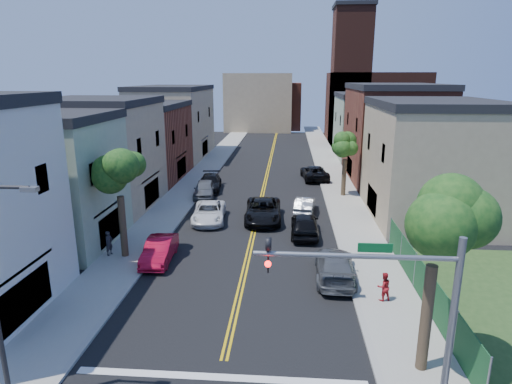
% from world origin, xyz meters
% --- Properties ---
extents(sidewalk_left, '(3.20, 100.00, 0.15)m').
position_xyz_m(sidewalk_left, '(-7.90, 40.00, 0.07)').
color(sidewalk_left, gray).
rests_on(sidewalk_left, ground).
extents(sidewalk_right, '(3.20, 100.00, 0.15)m').
position_xyz_m(sidewalk_right, '(7.90, 40.00, 0.07)').
color(sidewalk_right, gray).
rests_on(sidewalk_right, ground).
extents(curb_left, '(0.30, 100.00, 0.15)m').
position_xyz_m(curb_left, '(-6.15, 40.00, 0.07)').
color(curb_left, gray).
rests_on(curb_left, ground).
extents(curb_right, '(0.30, 100.00, 0.15)m').
position_xyz_m(curb_right, '(6.15, 40.00, 0.07)').
color(curb_right, gray).
rests_on(curb_right, ground).
extents(bldg_left_palegrn, '(9.00, 8.00, 8.50)m').
position_xyz_m(bldg_left_palegrn, '(-14.00, 16.00, 4.25)').
color(bldg_left_palegrn, gray).
rests_on(bldg_left_palegrn, ground).
extents(bldg_left_tan_near, '(9.00, 10.00, 9.00)m').
position_xyz_m(bldg_left_tan_near, '(-14.00, 25.00, 4.50)').
color(bldg_left_tan_near, '#998466').
rests_on(bldg_left_tan_near, ground).
extents(bldg_left_brick, '(9.00, 12.00, 8.00)m').
position_xyz_m(bldg_left_brick, '(-14.00, 36.00, 4.00)').
color(bldg_left_brick, brown).
rests_on(bldg_left_brick, ground).
extents(bldg_left_tan_far, '(9.00, 16.00, 9.50)m').
position_xyz_m(bldg_left_tan_far, '(-14.00, 50.00, 4.75)').
color(bldg_left_tan_far, '#998466').
rests_on(bldg_left_tan_far, ground).
extents(bldg_right_tan, '(9.00, 12.00, 9.00)m').
position_xyz_m(bldg_right_tan, '(14.00, 24.00, 4.50)').
color(bldg_right_tan, '#998466').
rests_on(bldg_right_tan, ground).
extents(bldg_right_brick, '(9.00, 14.00, 10.00)m').
position_xyz_m(bldg_right_brick, '(14.00, 38.00, 5.00)').
color(bldg_right_brick, brown).
rests_on(bldg_right_brick, ground).
extents(bldg_right_palegrn, '(9.00, 12.00, 8.50)m').
position_xyz_m(bldg_right_palegrn, '(14.00, 52.00, 4.25)').
color(bldg_right_palegrn, gray).
rests_on(bldg_right_palegrn, ground).
extents(church, '(16.20, 14.20, 22.60)m').
position_xyz_m(church, '(16.33, 67.07, 7.24)').
color(church, '#4C2319').
rests_on(church, ground).
extents(backdrop_left, '(14.00, 8.00, 12.00)m').
position_xyz_m(backdrop_left, '(-4.00, 82.00, 6.00)').
color(backdrop_left, '#998466').
rests_on(backdrop_left, ground).
extents(backdrop_center, '(10.00, 8.00, 10.00)m').
position_xyz_m(backdrop_center, '(0.00, 86.00, 5.00)').
color(backdrop_center, brown).
rests_on(backdrop_center, ground).
extents(fence_right, '(0.04, 15.00, 1.90)m').
position_xyz_m(fence_right, '(9.50, 9.50, 1.10)').
color(fence_right, '#143F1E').
rests_on(fence_right, sidewalk_right).
extents(tree_left_mid, '(5.20, 5.20, 9.29)m').
position_xyz_m(tree_left_mid, '(-7.88, 14.01, 6.58)').
color(tree_left_mid, '#3C281E').
rests_on(tree_left_mid, sidewalk_left).
extents(tree_right_corner, '(5.80, 5.80, 10.35)m').
position_xyz_m(tree_right_corner, '(7.93, 4.01, 7.31)').
color(tree_right_corner, '#3C281E').
rests_on(tree_right_corner, sidewalk_right).
extents(tree_right_far, '(4.40, 4.40, 8.03)m').
position_xyz_m(tree_right_far, '(7.92, 30.01, 5.76)').
color(tree_right_far, '#3C281E').
rests_on(tree_right_far, sidewalk_right).
extents(traffic_signal, '(5.50, 0.31, 7.20)m').
position_xyz_m(traffic_signal, '(5.87, -0.50, 4.79)').
color(traffic_signal, slate).
rests_on(traffic_signal, sidewalk_right).
extents(red_sedan, '(1.80, 4.60, 1.49)m').
position_xyz_m(red_sedan, '(-5.50, 13.61, 0.75)').
color(red_sedan, red).
rests_on(red_sedan, ground).
extents(white_pickup, '(2.97, 5.58, 1.49)m').
position_xyz_m(white_pickup, '(-3.80, 21.63, 0.75)').
color(white_pickup, silver).
rests_on(white_pickup, ground).
extents(grey_car_left, '(2.35, 4.96, 1.64)m').
position_xyz_m(grey_car_left, '(-5.50, 28.67, 0.82)').
color(grey_car_left, '#595C61').
rests_on(grey_car_left, ground).
extents(black_car_left, '(2.69, 5.60, 1.57)m').
position_xyz_m(black_car_left, '(-5.50, 31.40, 0.79)').
color(black_car_left, black).
rests_on(black_car_left, ground).
extents(grey_car_right, '(2.44, 5.58, 1.60)m').
position_xyz_m(grey_car_right, '(5.29, 12.03, 0.80)').
color(grey_car_right, '#505357').
rests_on(grey_car_right, ground).
extents(black_car_right, '(2.08, 5.02, 1.70)m').
position_xyz_m(black_car_right, '(3.80, 19.00, 0.85)').
color(black_car_right, black).
rests_on(black_car_right, ground).
extents(silver_car_right, '(2.05, 4.46, 1.42)m').
position_xyz_m(silver_car_right, '(4.01, 24.41, 0.71)').
color(silver_car_right, '#95989C').
rests_on(silver_car_right, ground).
extents(dark_car_right_far, '(3.29, 6.04, 1.61)m').
position_xyz_m(dark_car_right_far, '(5.50, 36.99, 0.80)').
color(dark_car_right_far, black).
rests_on(dark_car_right_far, ground).
extents(black_suv_lane, '(3.06, 6.24, 1.71)m').
position_xyz_m(black_suv_lane, '(0.55, 22.12, 0.85)').
color(black_suv_lane, black).
rests_on(black_suv_lane, ground).
extents(pedestrian_left, '(0.56, 0.68, 1.61)m').
position_xyz_m(pedestrian_left, '(-8.93, 14.03, 0.95)').
color(pedestrian_left, '#25242B').
rests_on(pedestrian_left, sidewalk_left).
extents(pedestrian_right, '(0.89, 0.78, 1.53)m').
position_xyz_m(pedestrian_right, '(7.51, 9.36, 0.91)').
color(pedestrian_right, '#B31B22').
rests_on(pedestrian_right, sidewalk_right).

